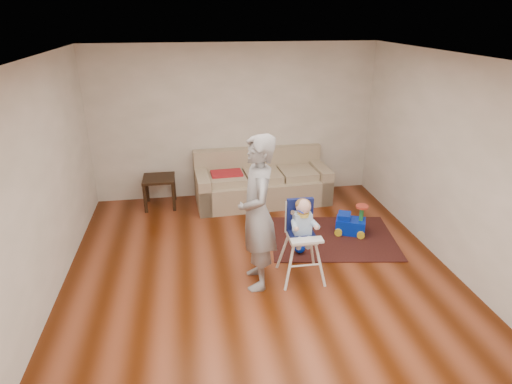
{
  "coord_description": "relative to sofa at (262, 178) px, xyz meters",
  "views": [
    {
      "loc": [
        -0.82,
        -4.64,
        3.16
      ],
      "look_at": [
        0.0,
        0.4,
        1.0
      ],
      "focal_mm": 30.0,
      "sensor_mm": 36.0,
      "label": 1
    }
  ],
  "objects": [
    {
      "name": "ground",
      "position": [
        -0.42,
        -2.3,
        -0.45
      ],
      "size": [
        5.5,
        5.5,
        0.0
      ],
      "primitive_type": "plane",
      "color": "#441905",
      "rests_on": "ground"
    },
    {
      "name": "room_envelope",
      "position": [
        -0.42,
        -1.77,
        1.43
      ],
      "size": [
        5.04,
        5.52,
        2.72
      ],
      "color": "beige",
      "rests_on": "ground"
    },
    {
      "name": "sofa",
      "position": [
        0.0,
        0.0,
        0.0
      ],
      "size": [
        2.37,
        1.07,
        0.9
      ],
      "rotation": [
        0.0,
        0.0,
        0.05
      ],
      "color": "tan",
      "rests_on": "ground"
    },
    {
      "name": "side_table",
      "position": [
        -1.79,
        0.09,
        -0.18
      ],
      "size": [
        0.53,
        0.53,
        0.53
      ],
      "primitive_type": null,
      "color": "black",
      "rests_on": "ground"
    },
    {
      "name": "area_rug",
      "position": [
        0.82,
        -1.52,
        -0.44
      ],
      "size": [
        2.02,
        1.63,
        0.01
      ],
      "primitive_type": "cube",
      "rotation": [
        0.0,
        0.0,
        -0.15
      ],
      "color": "black",
      "rests_on": "ground"
    },
    {
      "name": "ride_on_toy",
      "position": [
        1.13,
        -1.42,
        -0.2
      ],
      "size": [
        0.52,
        0.46,
        0.48
      ],
      "primitive_type": null,
      "rotation": [
        0.0,
        0.0,
        -0.41
      ],
      "color": "#0628C9",
      "rests_on": "area_rug"
    },
    {
      "name": "toy_ball",
      "position": [
        0.21,
        -1.87,
        -0.36
      ],
      "size": [
        0.16,
        0.16,
        0.16
      ],
      "primitive_type": "sphere",
      "color": "#0628C9",
      "rests_on": "area_rug"
    },
    {
      "name": "high_chair",
      "position": [
        0.07,
        -2.43,
        0.08
      ],
      "size": [
        0.51,
        0.51,
        1.1
      ],
      "rotation": [
        0.0,
        0.0,
        -0.0
      ],
      "color": "white",
      "rests_on": "ground"
    },
    {
      "name": "adult",
      "position": [
        -0.49,
        -2.46,
        0.51
      ],
      "size": [
        0.48,
        0.71,
        1.92
      ],
      "primitive_type": "imported",
      "rotation": [
        0.0,
        0.0,
        -1.6
      ],
      "color": "gray",
      "rests_on": "ground"
    }
  ]
}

